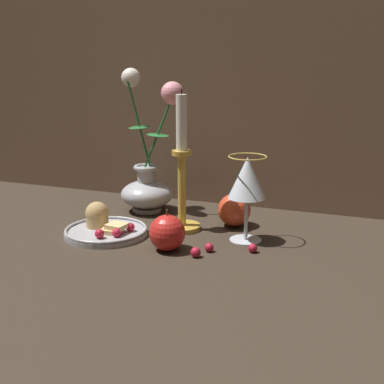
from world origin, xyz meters
TOP-DOWN VIEW (x-y plane):
  - ground_plane at (0.00, 0.00)m, footprint 2.40×2.40m
  - vase at (-0.12, 0.17)m, footprint 0.17×0.13m
  - plate_with_pastries at (-0.14, -0.02)m, footprint 0.18×0.18m
  - wine_glass at (0.16, 0.05)m, footprint 0.08×0.08m
  - candlestick at (0.01, 0.07)m, footprint 0.08×0.08m
  - apple_beside_vase at (0.03, -0.06)m, footprint 0.07×0.07m
  - apple_near_glass at (0.11, 0.13)m, footprint 0.07×0.07m
  - berry_near_plate at (0.09, -0.08)m, footprint 0.02×0.02m
  - berry_front_center at (0.11, -0.04)m, footprint 0.02×0.02m
  - berry_by_glass_stem at (0.19, -0.02)m, footprint 0.02×0.02m

SIDE VIEW (x-z plane):
  - ground_plane at x=0.00m, z-range 0.00..0.00m
  - berry_by_glass_stem at x=0.19m, z-range 0.00..0.02m
  - berry_front_center at x=0.11m, z-range 0.00..0.02m
  - berry_near_plate at x=0.09m, z-range 0.00..0.02m
  - plate_with_pastries at x=-0.14m, z-range -0.02..0.05m
  - apple_beside_vase at x=0.03m, z-range -0.01..0.08m
  - apple_near_glass at x=0.11m, z-range -0.01..0.08m
  - vase at x=-0.12m, z-range -0.08..0.26m
  - candlestick at x=0.01m, z-range -0.04..0.27m
  - wine_glass at x=0.16m, z-range 0.04..0.22m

